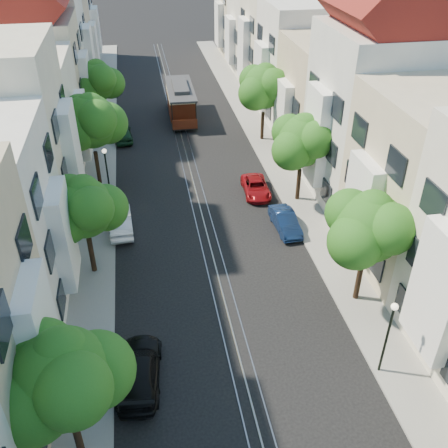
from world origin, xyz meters
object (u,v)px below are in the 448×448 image
cable_car (181,100)px  parked_car_w_far (123,133)px  tree_e_d (265,88)px  parked_car_e_far (256,187)px  lamp_east (389,328)px  lamp_west (107,168)px  tree_e_b (370,229)px  tree_w_c (92,123)px  parked_car_w_mid (120,221)px  tree_e_c (303,142)px  tree_w_a (64,380)px  parked_car_w_near (139,370)px  tree_w_b (85,209)px  parked_car_e_mid (285,221)px  tree_w_d (98,82)px

cable_car → parked_car_w_far: (-5.85, -4.52, -1.17)m
tree_e_d → parked_car_e_far: (-2.86, -9.57, -4.32)m
lamp_east → lamp_west: 21.97m
tree_e_b → tree_w_c: tree_w_c is taller
parked_car_e_far → parked_car_w_mid: bearing=-160.0°
tree_e_c → lamp_west: tree_e_c is taller
parked_car_w_far → parked_car_e_far: bearing=124.8°
tree_e_c → tree_w_c: 15.25m
tree_e_d → tree_w_a: tree_e_d is taller
tree_e_b → parked_car_w_near: (-12.06, -3.52, -4.04)m
tree_w_b → parked_car_e_far: (11.54, 7.43, -3.85)m
tree_w_b → parked_car_w_mid: (1.54, 4.29, -3.71)m
tree_e_b → tree_e_c: size_ratio=1.03×
parked_car_e_mid → parked_car_w_mid: (-10.84, 1.85, 0.07)m
parked_car_w_near → parked_car_w_mid: bearing=-80.7°
parked_car_e_far → lamp_west: bearing=179.4°
parked_car_w_near → parked_car_w_mid: (-0.80, 12.81, 0.00)m
tree_e_d → tree_w_d: bearing=160.9°
tree_e_d → parked_car_e_far: bearing=-106.6°
parked_car_w_far → tree_w_d: bearing=-62.1°
tree_e_b → tree_e_c: tree_e_b is taller
tree_w_d → lamp_west: size_ratio=1.57×
tree_w_c → lamp_west: tree_w_c is taller
cable_car → lamp_east: bearing=-79.2°
tree_e_b → lamp_west: 18.90m
tree_w_b → parked_car_w_far: bearing=84.7°
parked_car_e_mid → tree_w_c: bearing=142.6°
tree_w_b → tree_e_b: bearing=-19.1°
tree_e_b → parked_car_e_far: bearing=103.0°
tree_e_c → lamp_east: 16.10m
parked_car_w_mid → parked_car_e_far: bearing=-165.5°
parked_car_e_far → parked_car_w_near: bearing=-117.4°
tree_w_c → parked_car_w_mid: (1.54, -6.71, -4.38)m
tree_w_b → parked_car_w_mid: tree_w_b is taller
cable_car → parked_car_e_far: (3.90, -16.30, -1.31)m
tree_e_d → parked_car_w_mid: bearing=-135.3°
tree_e_d → cable_car: (-6.76, 6.73, -3.01)m
tree_w_b → parked_car_w_mid: 5.87m
tree_w_b → parked_car_e_mid: (12.38, 2.43, -3.78)m
lamp_east → parked_car_w_far: size_ratio=1.03×
tree_w_b → parked_car_e_mid: bearing=11.1°
tree_w_a → cable_car: (7.64, 35.73, -2.88)m
tree_w_c → lamp_west: 3.81m
parked_car_w_mid → parked_car_w_far: size_ratio=1.04×
lamp_east → parked_car_w_near: bearing=172.5°
parked_car_w_mid → parked_car_w_far: (0.25, 14.93, -0.00)m
tree_w_b → tree_w_c: bearing=90.0°
tree_e_d → parked_car_e_far: tree_e_d is taller
tree_e_d → tree_w_a: 32.38m
tree_e_c → lamp_west: 13.82m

